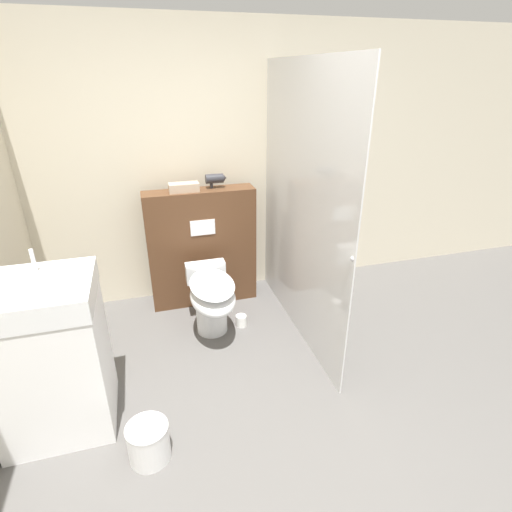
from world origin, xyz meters
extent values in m
plane|color=#565451|center=(0.00, 0.00, 0.00)|extent=(12.00, 12.00, 0.00)
cube|color=beige|center=(0.00, 2.22, 1.25)|extent=(8.00, 0.06, 2.50)
cube|color=#51331E|center=(-0.15, 1.98, 0.56)|extent=(1.00, 0.23, 1.11)
cube|color=white|center=(-0.15, 1.86, 0.80)|extent=(0.22, 0.01, 0.14)
cube|color=silver|center=(0.55, 1.31, 1.08)|extent=(0.01, 1.76, 2.17)
sphere|color=#B2B2B7|center=(0.55, 0.46, 1.04)|extent=(0.04, 0.04, 0.04)
cylinder|color=white|center=(-0.18, 1.44, 0.19)|extent=(0.26, 0.26, 0.38)
ellipsoid|color=white|center=(-0.18, 1.33, 0.40)|extent=(0.36, 0.59, 0.21)
ellipsoid|color=white|center=(-0.18, 1.33, 0.51)|extent=(0.36, 0.58, 0.02)
cube|color=white|center=(-0.18, 1.66, 0.47)|extent=(0.34, 0.11, 0.18)
cube|color=white|center=(-1.27, 0.72, 0.43)|extent=(0.62, 0.56, 0.87)
cube|color=white|center=(-1.27, 0.72, 0.94)|extent=(0.63, 0.57, 0.14)
cylinder|color=silver|center=(-1.27, 0.87, 1.08)|extent=(0.02, 0.02, 0.14)
cylinder|color=#2D2D33|center=(0.00, 2.01, 1.20)|extent=(0.16, 0.08, 0.08)
cone|color=#2D2D33|center=(0.09, 2.01, 1.20)|extent=(0.03, 0.07, 0.07)
cylinder|color=#2D2D33|center=(-0.03, 2.01, 1.15)|extent=(0.03, 0.03, 0.08)
cube|color=tan|center=(-0.28, 1.96, 1.15)|extent=(0.26, 0.12, 0.07)
cylinder|color=white|center=(0.08, 1.43, 0.05)|extent=(0.09, 0.09, 0.10)
cylinder|color=silver|center=(-0.76, 0.28, 0.11)|extent=(0.24, 0.24, 0.23)
cylinder|color=silver|center=(-0.76, 0.28, 0.23)|extent=(0.24, 0.24, 0.01)
camera|label=1|loc=(-0.62, -1.46, 2.07)|focal=28.00mm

